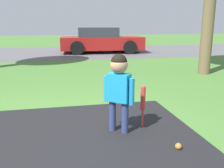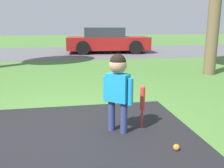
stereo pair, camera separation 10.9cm
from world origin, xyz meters
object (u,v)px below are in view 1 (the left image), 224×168
at_px(child, 119,82).
at_px(parked_car, 101,41).
at_px(sports_ball, 178,146).
at_px(baseball_bat, 143,100).

bearing_deg(child, parked_car, 120.33).
xyz_separation_m(child, sports_ball, (0.53, -0.59, -0.61)).
xyz_separation_m(child, parked_car, (1.32, 9.15, -0.07)).
bearing_deg(baseball_bat, parked_car, 83.82).
bearing_deg(sports_ball, child, 131.86).
height_order(baseball_bat, sports_ball, baseball_bat).
bearing_deg(parked_car, baseball_bat, -92.80).
xyz_separation_m(child, baseball_bat, (0.34, 0.08, -0.27)).
bearing_deg(baseball_bat, sports_ball, -74.37).
bearing_deg(parked_car, sports_ball, -91.28).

